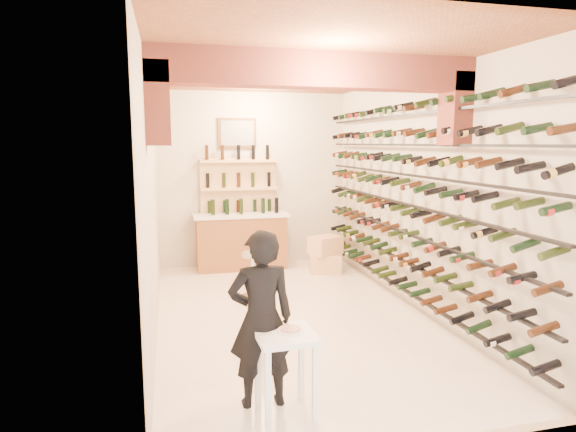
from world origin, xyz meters
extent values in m
plane|color=white|center=(0.00, 0.00, 0.00)|extent=(6.00, 6.00, 0.00)
cube|color=beige|center=(0.00, 3.00, 1.60)|extent=(3.50, 0.02, 3.20)
cube|color=beige|center=(0.00, -3.00, 1.60)|extent=(3.50, 0.02, 3.20)
cube|color=beige|center=(-1.75, 0.00, 1.60)|extent=(0.02, 6.00, 3.20)
cube|color=beige|center=(1.75, 0.00, 1.60)|extent=(0.02, 6.00, 3.20)
cube|color=brown|center=(0.00, 0.00, 3.20)|extent=(3.50, 6.00, 0.02)
cube|color=#9F4737|center=(0.00, -1.00, 3.02)|extent=(3.50, 0.35, 0.36)
cube|color=#9F4737|center=(-1.63, -1.00, 2.65)|extent=(0.24, 0.35, 0.80)
cube|color=#9F4737|center=(1.63, -1.00, 2.65)|extent=(0.24, 0.35, 0.80)
cube|color=black|center=(1.59, 0.00, 0.25)|extent=(0.06, 5.70, 0.03)
cube|color=black|center=(1.59, 0.00, 0.65)|extent=(0.06, 5.70, 0.03)
cube|color=black|center=(1.59, 0.00, 1.05)|extent=(0.06, 5.70, 0.03)
cube|color=black|center=(1.59, 0.00, 1.45)|extent=(0.06, 5.70, 0.03)
cube|color=black|center=(1.59, 0.00, 1.85)|extent=(0.06, 5.70, 0.03)
cube|color=black|center=(1.59, 0.00, 2.25)|extent=(0.06, 5.70, 0.03)
cube|color=black|center=(1.59, 0.00, 2.65)|extent=(0.06, 5.70, 0.03)
cube|color=#965C2E|center=(-0.30, 2.65, 0.48)|extent=(1.60, 0.55, 0.96)
cube|color=white|center=(-0.30, 2.65, 0.98)|extent=(1.70, 0.62, 0.05)
cube|color=#E1B67E|center=(-0.30, 2.92, 1.00)|extent=(1.40, 0.10, 2.00)
cube|color=#E1B67E|center=(-0.30, 2.82, 0.45)|extent=(1.40, 0.28, 0.04)
cube|color=#E1B67E|center=(-0.30, 2.82, 0.95)|extent=(1.40, 0.28, 0.04)
cube|color=#E1B67E|center=(-0.30, 2.82, 1.45)|extent=(1.40, 0.28, 0.04)
cube|color=#E1B67E|center=(-0.30, 2.82, 1.95)|extent=(1.40, 0.28, 0.04)
cube|color=brown|center=(-0.30, 2.97, 2.45)|extent=(0.70, 0.04, 0.55)
cube|color=#99998C|center=(-0.30, 2.94, 2.45)|extent=(0.60, 0.01, 0.45)
cube|color=white|center=(-0.65, -2.25, 0.69)|extent=(0.50, 0.50, 0.05)
cube|color=white|center=(-0.84, -2.46, 0.33)|extent=(0.05, 0.05, 0.66)
cube|color=white|center=(-0.45, -2.45, 0.33)|extent=(0.05, 0.05, 0.66)
cube|color=white|center=(-0.85, -2.06, 0.33)|extent=(0.05, 0.05, 0.66)
cube|color=white|center=(-0.45, -2.05, 0.33)|extent=(0.05, 0.05, 0.66)
cylinder|color=white|center=(-0.60, -2.24, 0.72)|extent=(0.23, 0.23, 0.01)
cylinder|color=#BF7266|center=(-0.60, -2.24, 0.73)|extent=(0.17, 0.17, 0.02)
cube|color=white|center=(-0.82, -2.37, 0.72)|extent=(0.15, 0.15, 0.01)
cylinder|color=white|center=(-0.79, -2.11, 0.71)|extent=(0.07, 0.07, 0.00)
cylinder|color=white|center=(-0.79, -2.11, 0.76)|extent=(0.01, 0.01, 0.08)
cone|color=#540716|center=(-0.79, -2.11, 0.82)|extent=(0.07, 0.07, 0.08)
cube|color=white|center=(-0.64, -1.20, 0.19)|extent=(0.39, 0.39, 0.39)
imported|color=black|center=(-0.82, -2.07, 0.78)|extent=(0.57, 0.38, 1.56)
cylinder|color=silver|center=(-0.38, 0.93, 0.01)|extent=(0.35, 0.35, 0.03)
cylinder|color=silver|center=(-0.38, 0.93, 0.33)|extent=(0.07, 0.07, 0.62)
cylinder|color=silver|center=(-0.38, 0.93, 0.65)|extent=(0.33, 0.33, 0.06)
torus|color=silver|center=(-0.38, 0.93, 0.19)|extent=(0.27, 0.27, 0.02)
cube|color=#E6B17E|center=(1.11, 2.03, 0.17)|extent=(0.63, 0.51, 0.33)
cube|color=#E6B17E|center=(1.11, 2.03, 0.49)|extent=(0.64, 0.56, 0.31)
camera|label=1|loc=(-1.55, -6.03, 2.28)|focal=30.49mm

